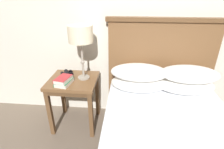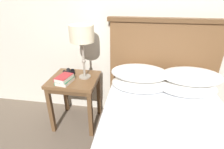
# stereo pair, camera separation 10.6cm
# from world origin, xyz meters

# --- Properties ---
(wall_back) EXTENTS (8.00, 0.06, 2.60)m
(wall_back) POSITION_xyz_m (0.00, 1.08, 1.30)
(wall_back) COLOR beige
(wall_back) RESTS_ON ground_plane
(nightstand) EXTENTS (0.52, 0.47, 0.61)m
(nightstand) POSITION_xyz_m (-0.62, 0.73, 0.52)
(nightstand) COLOR brown
(nightstand) RESTS_ON ground_plane
(bed) EXTENTS (1.26, 1.87, 1.24)m
(bed) POSITION_xyz_m (0.35, 0.22, 0.32)
(bed) COLOR #4E3520
(bed) RESTS_ON ground_plane
(table_lamp) EXTENTS (0.25, 0.25, 0.58)m
(table_lamp) POSITION_xyz_m (-0.50, 0.77, 1.08)
(table_lamp) COLOR gray
(table_lamp) RESTS_ON nightstand
(book_on_nightstand) EXTENTS (0.16, 0.21, 0.04)m
(book_on_nightstand) POSITION_xyz_m (-0.68, 0.62, 0.63)
(book_on_nightstand) COLOR silver
(book_on_nightstand) RESTS_ON nightstand
(book_stacked_on_top) EXTENTS (0.16, 0.21, 0.04)m
(book_stacked_on_top) POSITION_xyz_m (-0.68, 0.61, 0.67)
(book_stacked_on_top) COLOR silver
(book_stacked_on_top) RESTS_ON book_on_nightstand
(binoculars_pair) EXTENTS (0.16, 0.16, 0.05)m
(binoculars_pair) POSITION_xyz_m (-0.71, 0.82, 0.63)
(binoculars_pair) COLOR black
(binoculars_pair) RESTS_ON nightstand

